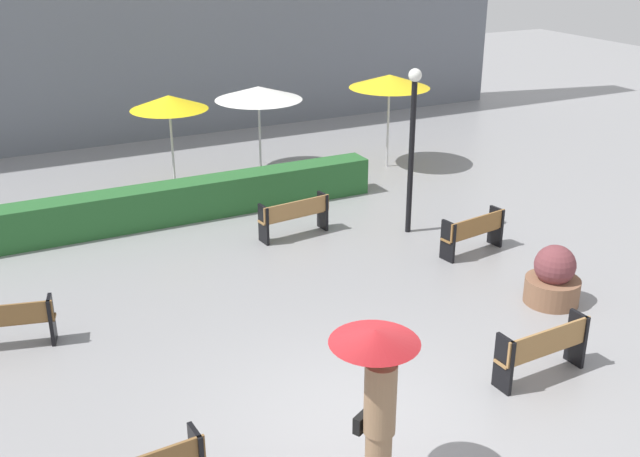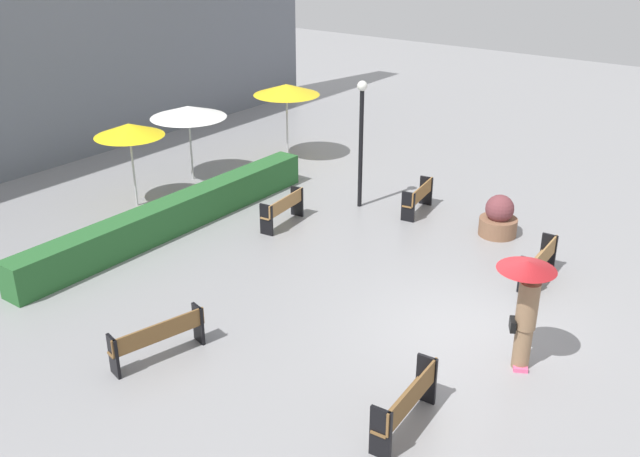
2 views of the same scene
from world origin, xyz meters
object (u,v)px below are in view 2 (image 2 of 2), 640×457
at_px(bench_near_right, 540,261).
at_px(bench_near_left, 407,401).
at_px(bench_far_right, 419,196).
at_px(planter_pot, 499,218).
at_px(patio_umbrella_white, 188,112).
at_px(pedestrian_with_umbrella, 526,298).
at_px(patio_umbrella_yellow, 129,130).
at_px(bench_far_left, 158,336).
at_px(bench_back_row, 283,208).
at_px(patio_umbrella_yellow_far, 287,90).
at_px(lamp_post, 361,131).

relative_size(bench_near_right, bench_near_left, 0.90).
relative_size(bench_far_right, bench_near_right, 0.96).
distance_m(bench_near_left, planter_pot, 8.28).
xyz_separation_m(bench_far_right, patio_umbrella_white, (-1.81, 7.03, 1.67)).
relative_size(pedestrian_with_umbrella, patio_umbrella_yellow, 0.90).
relative_size(patio_umbrella_yellow, patio_umbrella_white, 1.03).
xyz_separation_m(bench_near_right, patio_umbrella_yellow, (-2.39, 10.94, 1.71)).
height_order(bench_near_left, patio_umbrella_yellow, patio_umbrella_yellow).
height_order(pedestrian_with_umbrella, patio_umbrella_yellow, patio_umbrella_yellow).
bearing_deg(bench_near_right, bench_far_left, 147.79).
bearing_deg(bench_back_row, planter_pot, -59.83).
bearing_deg(patio_umbrella_yellow_far, patio_umbrella_white, 161.19).
bearing_deg(planter_pot, bench_near_right, -135.75).
xyz_separation_m(bench_far_right, patio_umbrella_yellow_far, (1.52, 5.90, 1.89)).
relative_size(bench_near_right, lamp_post, 0.45).
height_order(bench_far_right, patio_umbrella_yellow, patio_umbrella_yellow).
bearing_deg(patio_umbrella_yellow, bench_near_right, -77.67).
bearing_deg(bench_far_left, patio_umbrella_white, 42.27).
distance_m(pedestrian_with_umbrella, lamp_post, 8.31).
bearing_deg(planter_pot, patio_umbrella_yellow, 114.88).
bearing_deg(patio_umbrella_yellow_far, lamp_post, -115.72).
bearing_deg(bench_far_left, patio_umbrella_yellow_far, 27.43).
xyz_separation_m(pedestrian_with_umbrella, lamp_post, (4.82, 6.72, 0.79)).
distance_m(bench_near_left, patio_umbrella_yellow, 11.86).
distance_m(bench_back_row, bench_far_left, 6.60).
bearing_deg(patio_umbrella_yellow_far, bench_far_right, -104.43).
bearing_deg(patio_umbrella_yellow, bench_near_left, -108.92).
relative_size(bench_near_left, lamp_post, 0.49).
height_order(bench_near_right, patio_umbrella_yellow_far, patio_umbrella_yellow_far).
distance_m(lamp_post, patio_umbrella_yellow, 6.37).
relative_size(bench_near_right, patio_umbrella_white, 0.69).
distance_m(pedestrian_with_umbrella, patio_umbrella_yellow, 11.95).
bearing_deg(bench_far_left, lamp_post, 8.12).
bearing_deg(lamp_post, bench_far_right, -70.57).
relative_size(bench_near_right, pedestrian_with_umbrella, 0.74).
xyz_separation_m(planter_pot, patio_umbrella_yellow, (-4.24, 9.14, 1.76)).
bearing_deg(bench_far_right, patio_umbrella_yellow_far, 75.57).
bearing_deg(bench_near_left, patio_umbrella_yellow_far, 46.80).
distance_m(bench_far_right, pedestrian_with_umbrella, 7.49).
height_order(bench_far_left, patio_umbrella_white, patio_umbrella_white).
height_order(bench_near_right, patio_umbrella_yellow, patio_umbrella_yellow).
height_order(bench_far_right, bench_back_row, bench_back_row).
distance_m(bench_near_right, lamp_post, 6.18).
xyz_separation_m(bench_near_left, patio_umbrella_white, (6.30, 11.39, 1.63)).
relative_size(bench_far_right, patio_umbrella_yellow, 0.64).
relative_size(bench_back_row, bench_near_right, 1.02).
bearing_deg(lamp_post, patio_umbrella_yellow, 126.06).
distance_m(bench_far_right, patio_umbrella_yellow_far, 6.38).
relative_size(bench_back_row, bench_near_left, 0.92).
bearing_deg(lamp_post, patio_umbrella_yellow_far, 64.28).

